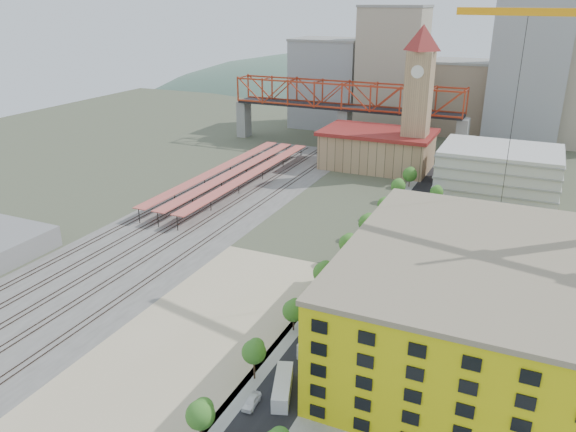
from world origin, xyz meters
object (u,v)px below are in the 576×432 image
at_px(site_trailer_b, 317,338).
at_px(site_trailer_c, 329,322).
at_px(site_trailer_a, 283,387).
at_px(car_0, 252,402).
at_px(construction_building, 488,309).
at_px(site_trailer_d, 362,276).
at_px(clock_tower, 419,87).

height_order(site_trailer_b, site_trailer_c, site_trailer_b).
distance_m(site_trailer_a, car_0, 5.20).
xyz_separation_m(construction_building, site_trailer_c, (-26.00, -1.94, -8.04)).
xyz_separation_m(site_trailer_c, car_0, (-3.00, -23.75, -0.65)).
height_order(site_trailer_b, site_trailer_d, site_trailer_b).
relative_size(site_trailer_b, car_0, 2.44).
distance_m(clock_tower, site_trailer_a, 124.79).
bearing_deg(site_trailer_a, site_trailer_b, 70.88).
distance_m(clock_tower, car_0, 128.86).
relative_size(site_trailer_a, site_trailer_d, 1.08).
relative_size(clock_tower, site_trailer_b, 5.03).
distance_m(site_trailer_b, site_trailer_d, 25.78).
bearing_deg(site_trailer_c, site_trailer_d, 79.94).
bearing_deg(site_trailer_b, site_trailer_d, 91.55).
xyz_separation_m(site_trailer_a, site_trailer_c, (0.00, 19.54, 0.10)).
bearing_deg(site_trailer_c, site_trailer_a, -100.06).
distance_m(clock_tower, construction_building, 107.36).
relative_size(site_trailer_b, site_trailer_d, 1.20).
bearing_deg(site_trailer_d, site_trailer_b, -98.89).
distance_m(clock_tower, site_trailer_d, 86.77).
bearing_deg(construction_building, car_0, -138.46).
bearing_deg(site_trailer_a, site_trailer_d, 70.88).
bearing_deg(construction_building, clock_tower, 108.78).
distance_m(clock_tower, site_trailer_b, 111.36).
relative_size(clock_tower, site_trailer_d, 6.05).
distance_m(construction_building, site_trailer_d, 32.73).
bearing_deg(car_0, site_trailer_a, 50.30).
relative_size(construction_building, car_0, 11.94).
height_order(construction_building, site_trailer_d, construction_building).
bearing_deg(site_trailer_c, construction_building, -5.79).
bearing_deg(construction_building, site_trailer_a, -140.43).
height_order(clock_tower, site_trailer_a, clock_tower).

